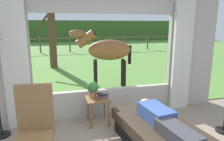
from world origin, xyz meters
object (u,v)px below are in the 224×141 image
side_table (98,103)px  potted_plant (93,88)px  book_stack (103,96)px  reclining_person (162,119)px  pasture_tree (52,33)px  recliner_sofa (160,136)px  horse (107,50)px  rocking_chair (35,128)px

side_table → potted_plant: (-0.08, 0.06, 0.28)m
side_table → book_stack: book_stack is taller
reclining_person → pasture_tree: 7.16m
pasture_tree → recliner_sofa: bearing=-77.0°
recliner_sofa → book_stack: bearing=115.7°
side_table → horse: horse is taller
reclining_person → book_stack: 1.26m
reclining_person → pasture_tree: bearing=96.2°
potted_plant → book_stack: 0.24m
horse → reclining_person: bearing=-168.7°
potted_plant → book_stack: bearing=-36.7°
reclining_person → side_table: size_ratio=2.76×
recliner_sofa → horse: (-0.02, 3.25, 0.94)m
horse → pasture_tree: size_ratio=0.55×
side_table → book_stack: (0.09, -0.06, 0.15)m
reclining_person → book_stack: (-0.65, 1.07, 0.06)m
side_table → potted_plant: bearing=143.1°
recliner_sofa → side_table: size_ratio=3.45×
recliner_sofa → book_stack: (-0.65, 1.02, 0.36)m
pasture_tree → rocking_chair: bearing=-91.7°
potted_plant → horse: horse is taller
reclining_person → horse: bearing=83.6°
horse → rocking_chair: bearing=161.4°
recliner_sofa → reclining_person: (-0.00, -0.05, 0.30)m
potted_plant → pasture_tree: size_ratio=0.10×
recliner_sofa → reclining_person: reclining_person is taller
horse → side_table: bearing=172.6°
horse → pasture_tree: (-1.56, 3.61, 0.37)m
side_table → book_stack: 0.19m
horse → pasture_tree: 3.95m
recliner_sofa → reclining_person: size_ratio=1.25×
book_stack → rocking_chair: bearing=-141.8°
side_table → horse: size_ratio=0.29×
potted_plant → recliner_sofa: bearing=-54.6°
side_table → pasture_tree: (-0.84, 5.77, 1.10)m
pasture_tree → reclining_person: bearing=-77.1°
side_table → book_stack: size_ratio=2.31×
book_stack → pasture_tree: (-0.93, 5.84, 0.95)m
potted_plant → side_table: bearing=-36.9°
rocking_chair → horse: horse is taller
book_stack → horse: horse is taller
rocking_chair → book_stack: (1.13, 0.89, 0.03)m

